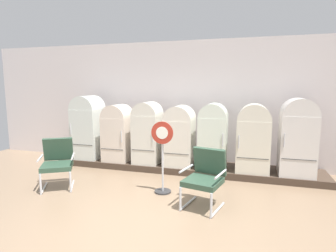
{
  "coord_description": "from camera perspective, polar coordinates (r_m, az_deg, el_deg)",
  "views": [
    {
      "loc": [
        1.5,
        -3.39,
        2.04
      ],
      "look_at": [
        -0.29,
        2.75,
        1.11
      ],
      "focal_mm": 29.69,
      "sensor_mm": 36.0,
      "label": 1
    }
  ],
  "objects": [
    {
      "name": "ground",
      "position": [
        4.24,
        -7.11,
        -20.95
      ],
      "size": [
        12.0,
        10.0,
        0.05
      ],
      "primitive_type": "cube",
      "color": "#876D55"
    },
    {
      "name": "back_wall",
      "position": [
        7.22,
        4.27,
        4.72
      ],
      "size": [
        11.76,
        0.12,
        3.17
      ],
      "color": "silver",
      "rests_on": "ground"
    },
    {
      "name": "display_plinth",
      "position": [
        6.87,
        3.01,
        -8.37
      ],
      "size": [
        6.44,
        0.95,
        0.15
      ],
      "primitive_type": "cube",
      "color": "#433429",
      "rests_on": "ground"
    },
    {
      "name": "refrigerator_0",
      "position": [
        7.56,
        -16.07,
        0.16
      ],
      "size": [
        0.69,
        0.71,
        1.63
      ],
      "color": "silver",
      "rests_on": "display_plinth"
    },
    {
      "name": "refrigerator_1",
      "position": [
        7.15,
        -10.29,
        -1.04
      ],
      "size": [
        0.64,
        0.68,
        1.42
      ],
      "color": "silver",
      "rests_on": "display_plinth"
    },
    {
      "name": "refrigerator_2",
      "position": [
        6.83,
        -4.19,
        -0.98
      ],
      "size": [
        0.63,
        0.69,
        1.5
      ],
      "color": "silver",
      "rests_on": "display_plinth"
    },
    {
      "name": "refrigerator_3",
      "position": [
        6.62,
        2.35,
        -1.66
      ],
      "size": [
        0.68,
        0.72,
        1.43
      ],
      "color": "silver",
      "rests_on": "display_plinth"
    },
    {
      "name": "refrigerator_4",
      "position": [
        6.43,
        9.2,
        -1.65
      ],
      "size": [
        0.62,
        0.65,
        1.5
      ],
      "color": "silver",
      "rests_on": "display_plinth"
    },
    {
      "name": "refrigerator_5",
      "position": [
        6.38,
        17.12,
        -2.03
      ],
      "size": [
        0.71,
        0.64,
        1.5
      ],
      "color": "silver",
      "rests_on": "display_plinth"
    },
    {
      "name": "refrigerator_6",
      "position": [
        6.47,
        25.08,
        -1.64
      ],
      "size": [
        0.71,
        0.67,
        1.63
      ],
      "color": "silver",
      "rests_on": "display_plinth"
    },
    {
      "name": "armchair_left",
      "position": [
        6.08,
        -21.73,
        -6.64
      ],
      "size": [
        0.85,
        0.89,
        0.98
      ],
      "color": "silver",
      "rests_on": "ground"
    },
    {
      "name": "armchair_right",
      "position": [
        4.82,
        7.63,
        -10.0
      ],
      "size": [
        0.75,
        0.81,
        0.98
      ],
      "color": "silver",
      "rests_on": "ground"
    },
    {
      "name": "sign_stand",
      "position": [
        5.31,
        -1.14,
        -6.97
      ],
      "size": [
        0.43,
        0.32,
        1.38
      ],
      "color": "#2D2D30",
      "rests_on": "ground"
    }
  ]
}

